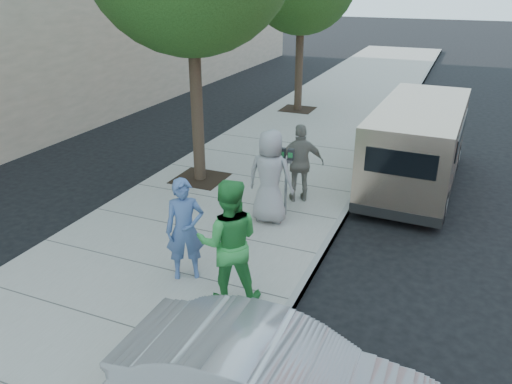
# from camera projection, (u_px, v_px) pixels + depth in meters

# --- Properties ---
(ground) EXTENTS (120.00, 120.00, 0.00)m
(ground) POSITION_uv_depth(u_px,v_px,m) (246.00, 246.00, 9.53)
(ground) COLOR black
(ground) RESTS_ON ground
(sidewalk) EXTENTS (5.00, 60.00, 0.15)m
(sidewalk) POSITION_uv_depth(u_px,v_px,m) (200.00, 233.00, 9.86)
(sidewalk) COLOR gray
(sidewalk) RESTS_ON ground
(curb_face) EXTENTS (0.12, 60.00, 0.16)m
(curb_face) POSITION_uv_depth(u_px,v_px,m) (319.00, 258.00, 8.99)
(curb_face) COLOR gray
(curb_face) RESTS_ON ground
(parking_meter) EXTENTS (0.31, 0.13, 1.45)m
(parking_meter) POSITION_uv_depth(u_px,v_px,m) (286.00, 167.00, 10.05)
(parking_meter) COLOR gray
(parking_meter) RESTS_ON sidewalk
(van) EXTENTS (2.00, 5.51, 2.02)m
(van) POSITION_uv_depth(u_px,v_px,m) (418.00, 144.00, 11.91)
(van) COLOR #C5A78D
(van) RESTS_ON ground
(person_officer) EXTENTS (0.75, 0.68, 1.72)m
(person_officer) POSITION_uv_depth(u_px,v_px,m) (185.00, 230.00, 7.98)
(person_officer) COLOR #49659B
(person_officer) RESTS_ON sidewalk
(person_green_shirt) EXTENTS (1.18, 1.07, 1.98)m
(person_green_shirt) POSITION_uv_depth(u_px,v_px,m) (229.00, 242.00, 7.34)
(person_green_shirt) COLOR green
(person_green_shirt) RESTS_ON sidewalk
(person_gray_shirt) EXTENTS (0.95, 0.64, 1.91)m
(person_gray_shirt) POSITION_uv_depth(u_px,v_px,m) (270.00, 177.00, 9.84)
(person_gray_shirt) COLOR #969698
(person_gray_shirt) RESTS_ON sidewalk
(person_striped_polo) EXTENTS (1.10, 0.82, 1.74)m
(person_striped_polo) POSITION_uv_depth(u_px,v_px,m) (301.00, 163.00, 10.80)
(person_striped_polo) COLOR gray
(person_striped_polo) RESTS_ON sidewalk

